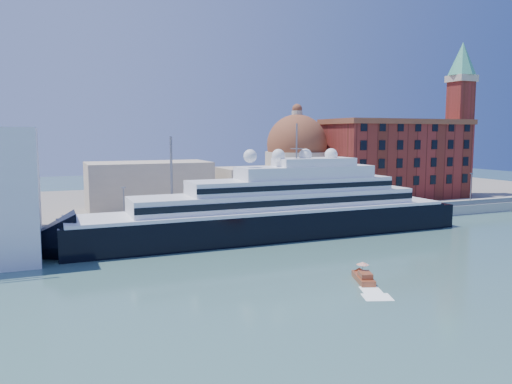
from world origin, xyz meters
name	(u,v)px	position (x,y,z in m)	size (l,w,h in m)	color
ground	(341,263)	(0.00, 0.00, 0.00)	(400.00, 400.00, 0.00)	#3B6763
quay	(259,222)	(0.00, 34.00, 1.25)	(180.00, 10.00, 2.50)	gray
land	(205,201)	(0.00, 75.00, 1.00)	(260.00, 72.00, 2.00)	slate
quay_fence	(267,217)	(0.00, 29.50, 3.10)	(180.00, 0.10, 1.20)	slate
superyacht	(258,216)	(-4.95, 23.00, 4.66)	(90.34, 12.52, 27.00)	black
service_barge	(105,250)	(-34.89, 20.92, 0.73)	(11.34, 4.10, 2.53)	white
water_taxi	(364,277)	(-2.72, -10.22, 0.69)	(3.99, 6.35, 2.86)	maroon
warehouse	(396,158)	(52.00, 52.00, 13.79)	(43.00, 19.00, 23.25)	maroon
campanile	(460,109)	(76.00, 52.00, 28.76)	(8.40, 8.40, 47.00)	maroon
church	(246,171)	(6.39, 57.72, 10.91)	(66.00, 18.00, 25.50)	beige
lamp_posts	(207,187)	(-12.67, 32.27, 9.84)	(120.80, 2.40, 18.00)	slate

